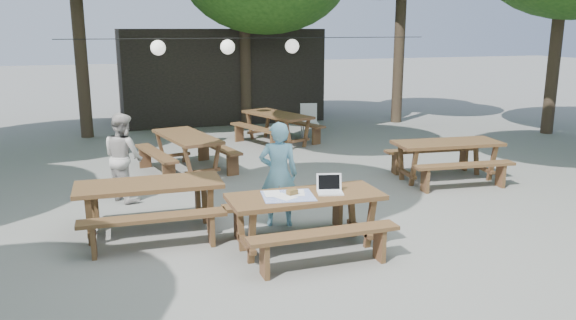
{
  "coord_description": "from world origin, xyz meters",
  "views": [
    {
      "loc": [
        -3.18,
        -7.12,
        2.86
      ],
      "look_at": [
        -0.73,
        0.08,
        1.05
      ],
      "focal_mm": 35.0,
      "sensor_mm": 36.0,
      "label": 1
    }
  ],
  "objects_px": {
    "second_person": "(123,157)",
    "picnic_table_nw": "(150,207)",
    "woman": "(279,174)",
    "plastic_chair": "(309,129)",
    "main_picnic_table": "(305,221)"
  },
  "relations": [
    {
      "from": "second_person",
      "to": "plastic_chair",
      "type": "bearing_deg",
      "value": -79.85
    },
    {
      "from": "picnic_table_nw",
      "to": "second_person",
      "type": "distance_m",
      "value": 1.84
    },
    {
      "from": "picnic_table_nw",
      "to": "plastic_chair",
      "type": "distance_m",
      "value": 7.43
    },
    {
      "from": "woman",
      "to": "second_person",
      "type": "xyz_separation_m",
      "value": [
        -2.07,
        2.02,
        -0.03
      ]
    },
    {
      "from": "main_picnic_table",
      "to": "picnic_table_nw",
      "type": "relative_size",
      "value": 0.99
    },
    {
      "from": "second_person",
      "to": "picnic_table_nw",
      "type": "bearing_deg",
      "value": 158.59
    },
    {
      "from": "picnic_table_nw",
      "to": "woman",
      "type": "xyz_separation_m",
      "value": [
        1.82,
        -0.23,
        0.39
      ]
    },
    {
      "from": "woman",
      "to": "plastic_chair",
      "type": "distance_m",
      "value": 6.69
    },
    {
      "from": "woman",
      "to": "second_person",
      "type": "bearing_deg",
      "value": -27.82
    },
    {
      "from": "woman",
      "to": "second_person",
      "type": "height_order",
      "value": "woman"
    },
    {
      "from": "main_picnic_table",
      "to": "second_person",
      "type": "height_order",
      "value": "second_person"
    },
    {
      "from": "plastic_chair",
      "to": "picnic_table_nw",
      "type": "bearing_deg",
      "value": -115.93
    },
    {
      "from": "picnic_table_nw",
      "to": "woman",
      "type": "distance_m",
      "value": 1.87
    },
    {
      "from": "main_picnic_table",
      "to": "plastic_chair",
      "type": "height_order",
      "value": "plastic_chair"
    },
    {
      "from": "main_picnic_table",
      "to": "picnic_table_nw",
      "type": "bearing_deg",
      "value": 146.54
    }
  ]
}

